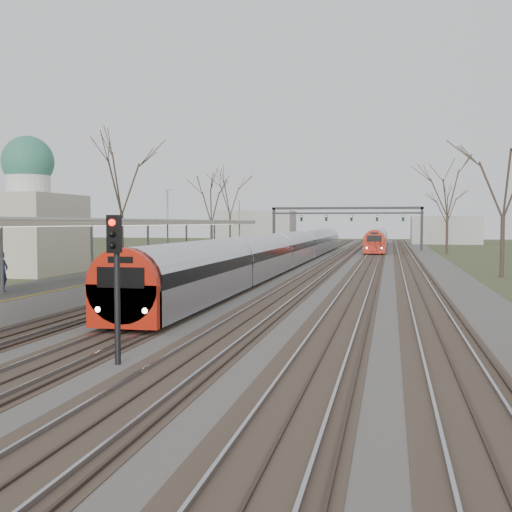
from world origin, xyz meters
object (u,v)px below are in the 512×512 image
at_px(passenger, 2,272).
at_px(signal_post, 116,267).
at_px(train_near, 291,249).
at_px(train_far, 378,239).

distance_m(passenger, signal_post, 11.77).
bearing_deg(train_near, passenger, -101.54).
bearing_deg(train_near, signal_post, -87.60).
xyz_separation_m(train_near, train_far, (7.00, 40.38, 0.00)).
relative_size(train_far, signal_post, 11.03).
height_order(passenger, signal_post, signal_post).
relative_size(train_near, train_far, 1.66).
height_order(train_near, train_far, same).
relative_size(train_near, passenger, 44.01).
xyz_separation_m(train_near, signal_post, (1.75, -41.67, 1.25)).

